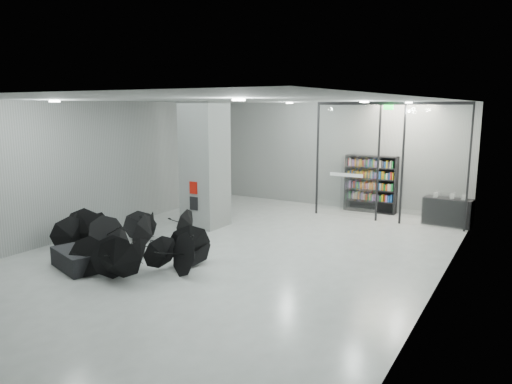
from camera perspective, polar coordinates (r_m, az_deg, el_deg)
The scene contains 10 objects.
room at distance 12.10m, azimuth -2.40°, elevation 5.51°, with size 14.00×14.02×4.01m.
column at distance 15.24m, azimuth -6.19°, elevation 3.26°, with size 1.20×1.20×4.00m, color slate.
fire_cabinet at distance 14.85m, azimuth -7.57°, elevation 0.51°, with size 0.28×0.04×0.38m, color #A50A07.
info_panel at distance 14.94m, azimuth -7.52°, elevation -1.38°, with size 0.30×0.03×0.42m, color black.
exit_sign at distance 15.97m, azimuth 15.69°, elevation 9.81°, with size 0.30×0.06×0.15m, color #0CE533.
glass_partition at distance 16.25m, azimuth 15.57°, elevation 4.03°, with size 5.06×0.08×4.00m.
bench at distance 12.22m, azimuth -21.10°, elevation -7.66°, with size 1.44×0.62×0.46m, color black.
bookshelf at distance 17.83m, azimuth 13.67°, elevation 0.95°, with size 1.90×0.38×2.09m, color black, non-canonical shape.
shop_counter at distance 16.70m, azimuth 22.13°, elevation -2.22°, with size 1.51×0.60×0.90m, color black.
umbrella_cluster at distance 12.58m, azimuth -14.86°, elevation -6.39°, with size 5.49×4.59×1.27m.
Camera 1 is at (6.55, -10.12, 3.86)m, focal length 33.12 mm.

